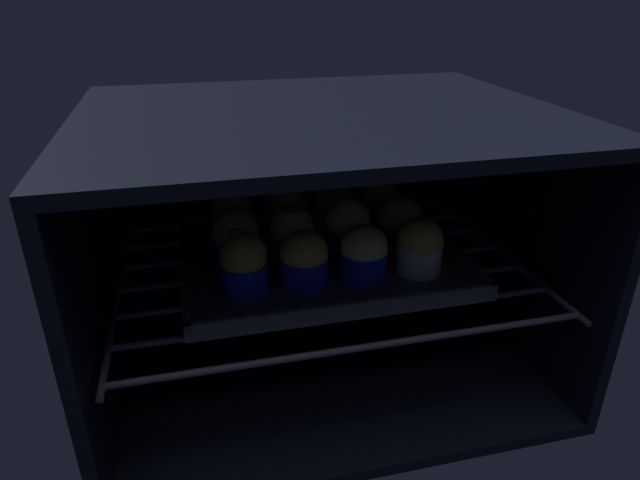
{
  "coord_description": "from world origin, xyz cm",
  "views": [
    {
      "loc": [
        -16.21,
        -43.83,
        50.07
      ],
      "look_at": [
        0.0,
        22.74,
        17.49
      ],
      "focal_mm": 30.99,
      "sensor_mm": 36.0,
      "label": 1
    }
  ],
  "objects_px": {
    "muffin_row0_col1": "(304,260)",
    "muffin_row1_col0": "(236,238)",
    "baking_tray": "(320,258)",
    "muffin_row1_col3": "(399,223)",
    "muffin_row2_col1": "(285,211)",
    "muffin_row2_col0": "(232,216)",
    "muffin_row2_col3": "(379,204)",
    "muffin_row1_col2": "(348,227)",
    "muffin_row0_col0": "(244,264)",
    "muffin_row0_col3": "(420,247)",
    "muffin_row0_col2": "(364,253)",
    "muffin_row2_col2": "(333,209)",
    "muffin_row1_col1": "(292,234)"
  },
  "relations": [
    {
      "from": "muffin_row1_col0",
      "to": "muffin_row1_col3",
      "type": "relative_size",
      "value": 1.01
    },
    {
      "from": "muffin_row0_col1",
      "to": "muffin_row2_col3",
      "type": "relative_size",
      "value": 0.93
    },
    {
      "from": "muffin_row2_col2",
      "to": "muffin_row2_col3",
      "type": "height_order",
      "value": "muffin_row2_col3"
    },
    {
      "from": "muffin_row1_col2",
      "to": "muffin_row1_col1",
      "type": "bearing_deg",
      "value": -179.96
    },
    {
      "from": "muffin_row0_col1",
      "to": "muffin_row0_col2",
      "type": "bearing_deg",
      "value": -1.18
    },
    {
      "from": "muffin_row2_col1",
      "to": "muffin_row0_col3",
      "type": "bearing_deg",
      "value": -45.18
    },
    {
      "from": "baking_tray",
      "to": "muffin_row0_col2",
      "type": "bearing_deg",
      "value": -63.16
    },
    {
      "from": "muffin_row0_col0",
      "to": "muffin_row0_col3",
      "type": "xyz_separation_m",
      "value": [
        0.23,
        -0.0,
        -0.0
      ]
    },
    {
      "from": "muffin_row0_col3",
      "to": "muffin_row2_col3",
      "type": "height_order",
      "value": "muffin_row2_col3"
    },
    {
      "from": "muffin_row0_col0",
      "to": "muffin_row0_col2",
      "type": "relative_size",
      "value": 1.12
    },
    {
      "from": "muffin_row2_col1",
      "to": "muffin_row0_col0",
      "type": "bearing_deg",
      "value": -117.51
    },
    {
      "from": "muffin_row0_col3",
      "to": "muffin_row2_col1",
      "type": "bearing_deg",
      "value": 134.82
    },
    {
      "from": "muffin_row0_col0",
      "to": "muffin_row0_col2",
      "type": "bearing_deg",
      "value": -0.74
    },
    {
      "from": "muffin_row0_col1",
      "to": "muffin_row2_col3",
      "type": "bearing_deg",
      "value": 45.06
    },
    {
      "from": "muffin_row1_col2",
      "to": "muffin_row2_col1",
      "type": "xyz_separation_m",
      "value": [
        -0.07,
        0.08,
        0.0
      ]
    },
    {
      "from": "baking_tray",
      "to": "muffin_row2_col2",
      "type": "bearing_deg",
      "value": 62.91
    },
    {
      "from": "muffin_row2_col3",
      "to": "muffin_row0_col0",
      "type": "bearing_deg",
      "value": -146.34
    },
    {
      "from": "muffin_row0_col1",
      "to": "muffin_row1_col0",
      "type": "bearing_deg",
      "value": 135.12
    },
    {
      "from": "muffin_row1_col2",
      "to": "muffin_row2_col3",
      "type": "xyz_separation_m",
      "value": [
        0.07,
        0.08,
        -0.0
      ]
    },
    {
      "from": "muffin_row1_col3",
      "to": "muffin_row2_col1",
      "type": "bearing_deg",
      "value": 151.97
    },
    {
      "from": "muffin_row1_col0",
      "to": "muffin_row2_col0",
      "type": "height_order",
      "value": "muffin_row2_col0"
    },
    {
      "from": "baking_tray",
      "to": "muffin_row1_col0",
      "type": "distance_m",
      "value": 0.12
    },
    {
      "from": "muffin_row2_col0",
      "to": "muffin_row1_col2",
      "type": "bearing_deg",
      "value": -28.04
    },
    {
      "from": "muffin_row2_col2",
      "to": "muffin_row0_col3",
      "type": "bearing_deg",
      "value": -62.46
    },
    {
      "from": "baking_tray",
      "to": "muffin_row0_col1",
      "type": "xyz_separation_m",
      "value": [
        -0.04,
        -0.07,
        0.04
      ]
    },
    {
      "from": "muffin_row2_col3",
      "to": "muffin_row1_col2",
      "type": "bearing_deg",
      "value": -133.16
    },
    {
      "from": "baking_tray",
      "to": "muffin_row1_col1",
      "type": "xyz_separation_m",
      "value": [
        -0.04,
        -0.0,
        0.04
      ]
    },
    {
      "from": "baking_tray",
      "to": "muffin_row2_col0",
      "type": "distance_m",
      "value": 0.14
    },
    {
      "from": "muffin_row2_col0",
      "to": "muffin_row0_col0",
      "type": "bearing_deg",
      "value": -90.03
    },
    {
      "from": "muffin_row0_col1",
      "to": "baking_tray",
      "type": "bearing_deg",
      "value": 62.75
    },
    {
      "from": "muffin_row0_col1",
      "to": "muffin_row0_col3",
      "type": "relative_size",
      "value": 0.96
    },
    {
      "from": "muffin_row1_col1",
      "to": "muffin_row2_col1",
      "type": "distance_m",
      "value": 0.08
    },
    {
      "from": "muffin_row0_col2",
      "to": "muffin_row2_col2",
      "type": "height_order",
      "value": "muffin_row2_col2"
    },
    {
      "from": "baking_tray",
      "to": "muffin_row1_col0",
      "type": "xyz_separation_m",
      "value": [
        -0.11,
        0.0,
        0.04
      ]
    },
    {
      "from": "muffin_row1_col1",
      "to": "muffin_row0_col2",
      "type": "bearing_deg",
      "value": -43.77
    },
    {
      "from": "muffin_row0_col0",
      "to": "muffin_row0_col1",
      "type": "relative_size",
      "value": 1.12
    },
    {
      "from": "muffin_row0_col3",
      "to": "muffin_row2_col3",
      "type": "distance_m",
      "value": 0.15
    },
    {
      "from": "muffin_row0_col3",
      "to": "muffin_row1_col1",
      "type": "distance_m",
      "value": 0.17
    },
    {
      "from": "muffin_row0_col0",
      "to": "muffin_row0_col2",
      "type": "xyz_separation_m",
      "value": [
        0.15,
        -0.0,
        -0.0
      ]
    },
    {
      "from": "muffin_row1_col3",
      "to": "muffin_row2_col3",
      "type": "relative_size",
      "value": 1.02
    },
    {
      "from": "baking_tray",
      "to": "muffin_row2_col0",
      "type": "relative_size",
      "value": 4.57
    },
    {
      "from": "baking_tray",
      "to": "muffin_row0_col1",
      "type": "distance_m",
      "value": 0.09
    },
    {
      "from": "baking_tray",
      "to": "muffin_row1_col3",
      "type": "bearing_deg",
      "value": -1.39
    },
    {
      "from": "muffin_row0_col1",
      "to": "muffin_row2_col0",
      "type": "xyz_separation_m",
      "value": [
        -0.07,
        0.15,
        0.0
      ]
    },
    {
      "from": "muffin_row1_col2",
      "to": "muffin_row2_col2",
      "type": "height_order",
      "value": "muffin_row1_col2"
    },
    {
      "from": "muffin_row1_col1",
      "to": "muffin_row2_col1",
      "type": "xyz_separation_m",
      "value": [
        0.0,
        0.08,
        0.0
      ]
    },
    {
      "from": "muffin_row0_col0",
      "to": "muffin_row1_col0",
      "type": "xyz_separation_m",
      "value": [
        -0.0,
        0.08,
        0.0
      ]
    },
    {
      "from": "muffin_row1_col0",
      "to": "muffin_row2_col3",
      "type": "distance_m",
      "value": 0.24
    },
    {
      "from": "muffin_row1_col3",
      "to": "muffin_row2_col3",
      "type": "distance_m",
      "value": 0.08
    },
    {
      "from": "muffin_row0_col3",
      "to": "muffin_row2_col2",
      "type": "relative_size",
      "value": 1.0
    }
  ]
}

